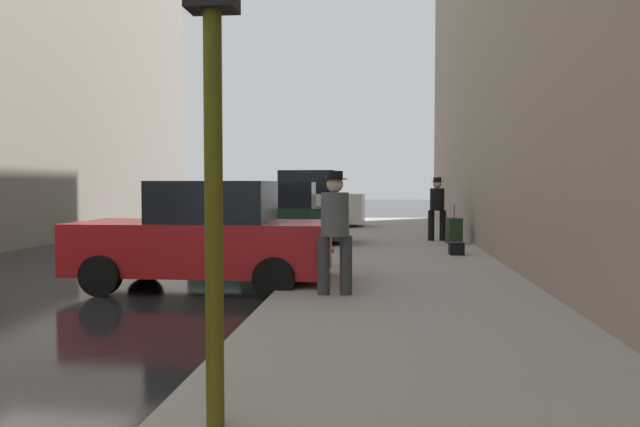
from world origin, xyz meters
TOP-DOWN VIEW (x-y plane):
  - ground_plane at (0.00, 0.00)m, footprint 120.00×120.00m
  - sidewalk at (6.00, 0.00)m, footprint 4.00×40.00m
  - parked_red_hatchback at (2.65, 0.62)m, footprint 4.20×2.06m
  - parked_dark_green_sedan at (2.65, 7.21)m, footprint 4.26×2.18m
  - parked_white_van at (2.65, 13.96)m, footprint 4.65×2.16m
  - fire_hydrant at (4.45, 2.45)m, footprint 0.42×0.22m
  - traffic_light at (4.50, -5.57)m, footprint 0.32×0.32m
  - pedestrian_with_fedora at (7.13, 8.18)m, footprint 0.52×0.45m
  - pedestrian_with_beanie at (4.92, -0.65)m, footprint 0.52×0.45m
  - rolling_suitcase at (7.51, 7.41)m, footprint 0.41×0.59m
  - duffel_bag at (7.26, 4.72)m, footprint 0.32×0.44m

SIDE VIEW (x-z plane):
  - ground_plane at x=0.00m, z-range 0.00..0.00m
  - sidewalk at x=6.00m, z-range 0.00..0.15m
  - duffel_bag at x=7.26m, z-range 0.15..0.43m
  - rolling_suitcase at x=7.51m, z-range -0.03..1.01m
  - fire_hydrant at x=4.45m, z-range 0.15..0.85m
  - parked_red_hatchback at x=2.65m, z-range -0.05..1.74m
  - parked_dark_green_sedan at x=2.65m, z-range -0.05..1.74m
  - parked_white_van at x=2.65m, z-range -0.09..2.16m
  - pedestrian_with_fedora at x=7.13m, z-range 0.25..2.02m
  - pedestrian_with_beanie at x=4.92m, z-range 0.25..2.02m
  - traffic_light at x=4.50m, z-range 0.96..4.56m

